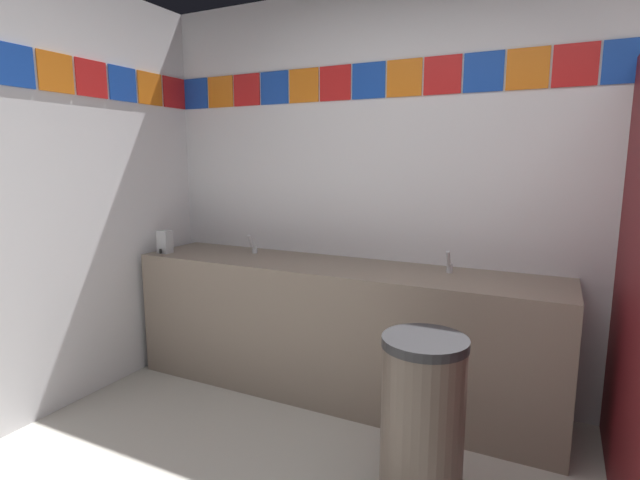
% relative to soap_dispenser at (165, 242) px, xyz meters
% --- Properties ---
extents(wall_back, '(4.35, 0.09, 2.54)m').
position_rel_soap_dispenser_xyz_m(wall_back, '(2.02, 0.49, 0.36)').
color(wall_back, silver).
rests_on(wall_back, ground_plane).
extents(vanity_counter, '(2.69, 0.57, 0.84)m').
position_rel_soap_dispenser_xyz_m(vanity_counter, '(1.24, 0.16, -0.49)').
color(vanity_counter, gray).
rests_on(vanity_counter, ground_plane).
extents(faucet_left, '(0.04, 0.10, 0.14)m').
position_rel_soap_dispenser_xyz_m(faucet_left, '(0.57, 0.25, -0.03)').
color(faucet_left, silver).
rests_on(faucet_left, vanity_counter).
extents(faucet_right, '(0.04, 0.10, 0.14)m').
position_rel_soap_dispenser_xyz_m(faucet_right, '(1.91, 0.25, -0.03)').
color(faucet_right, silver).
rests_on(faucet_right, vanity_counter).
extents(soap_dispenser, '(0.09, 0.09, 0.16)m').
position_rel_soap_dispenser_xyz_m(soap_dispenser, '(0.00, 0.00, 0.00)').
color(soap_dispenser, '#B7BABF').
rests_on(soap_dispenser, vanity_counter).
extents(trash_bin, '(0.35, 0.35, 0.77)m').
position_rel_soap_dispenser_xyz_m(trash_bin, '(2.00, -0.64, -0.53)').
color(trash_bin, brown).
rests_on(trash_bin, ground_plane).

